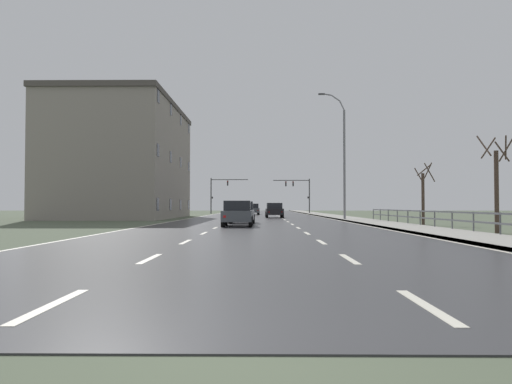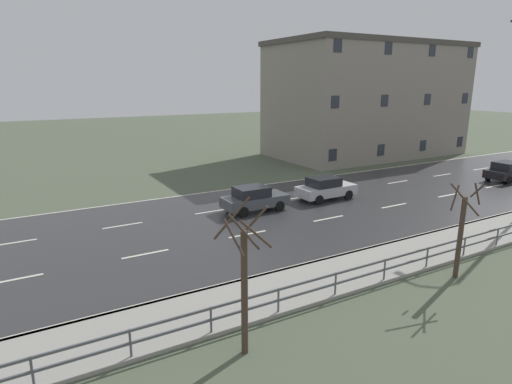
{
  "view_description": "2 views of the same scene",
  "coord_description": "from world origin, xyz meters",
  "px_view_note": "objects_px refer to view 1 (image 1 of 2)",
  "views": [
    {
      "loc": [
        0.29,
        -4.17,
        1.26
      ],
      "look_at": [
        -0.33,
        48.29,
        2.74
      ],
      "focal_mm": 34.66,
      "sensor_mm": 36.0,
      "label": 1
    },
    {
      "loc": [
        20.89,
        13.6,
        7.78
      ],
      "look_at": [
        0.0,
        25.43,
        1.56
      ],
      "focal_mm": 29.82,
      "sensor_mm": 36.0,
      "label": 2
    }
  ],
  "objects_px": {
    "street_lamp_midground": "(343,157)",
    "car_distant": "(274,210)",
    "car_mid_centre": "(238,213)",
    "car_near_left": "(242,212)",
    "traffic_signal_right": "(300,189)",
    "traffic_signal_left": "(219,190)",
    "car_near_right": "(252,209)",
    "brick_building": "(124,161)"
  },
  "relations": [
    {
      "from": "street_lamp_midground",
      "to": "car_distant",
      "type": "xyz_separation_m",
      "value": [
        -5.86,
        8.49,
        -4.74
      ]
    },
    {
      "from": "car_mid_centre",
      "to": "car_near_left",
      "type": "bearing_deg",
      "value": 89.3
    },
    {
      "from": "traffic_signal_right",
      "to": "traffic_signal_left",
      "type": "relative_size",
      "value": 0.97
    },
    {
      "from": "car_near_right",
      "to": "brick_building",
      "type": "xyz_separation_m",
      "value": [
        -13.19,
        -17.92,
        5.14
      ]
    },
    {
      "from": "traffic_signal_right",
      "to": "car_mid_centre",
      "type": "bearing_deg",
      "value": -98.79
    },
    {
      "from": "traffic_signal_right",
      "to": "traffic_signal_left",
      "type": "xyz_separation_m",
      "value": [
        -13.06,
        0.39,
        -0.05
      ]
    },
    {
      "from": "car_near_right",
      "to": "brick_building",
      "type": "distance_m",
      "value": 22.84
    },
    {
      "from": "car_near_left",
      "to": "brick_building",
      "type": "bearing_deg",
      "value": 129.18
    },
    {
      "from": "traffic_signal_left",
      "to": "car_near_right",
      "type": "distance_m",
      "value": 11.89
    },
    {
      "from": "car_mid_centre",
      "to": "traffic_signal_left",
      "type": "bearing_deg",
      "value": 96.11
    },
    {
      "from": "car_distant",
      "to": "car_near_right",
      "type": "bearing_deg",
      "value": 97.37
    },
    {
      "from": "street_lamp_midground",
      "to": "car_mid_centre",
      "type": "distance_m",
      "value": 16.7
    },
    {
      "from": "traffic_signal_right",
      "to": "car_mid_centre",
      "type": "xyz_separation_m",
      "value": [
        -7.55,
        -48.83,
        -3.12
      ]
    },
    {
      "from": "car_mid_centre",
      "to": "brick_building",
      "type": "relative_size",
      "value": 0.2
    },
    {
      "from": "street_lamp_midground",
      "to": "car_near_right",
      "type": "xyz_separation_m",
      "value": [
        -8.49,
        25.75,
        -4.74
      ]
    },
    {
      "from": "street_lamp_midground",
      "to": "traffic_signal_right",
      "type": "relative_size",
      "value": 1.92
    },
    {
      "from": "car_distant",
      "to": "brick_building",
      "type": "relative_size",
      "value": 0.2
    },
    {
      "from": "street_lamp_midground",
      "to": "brick_building",
      "type": "bearing_deg",
      "value": 160.14
    },
    {
      "from": "traffic_signal_right",
      "to": "car_distant",
      "type": "bearing_deg",
      "value": -100.04
    },
    {
      "from": "street_lamp_midground",
      "to": "car_mid_centre",
      "type": "relative_size",
      "value": 2.75
    },
    {
      "from": "car_near_left",
      "to": "car_mid_centre",
      "type": "bearing_deg",
      "value": -90.91
    },
    {
      "from": "street_lamp_midground",
      "to": "brick_building",
      "type": "distance_m",
      "value": 23.06
    },
    {
      "from": "traffic_signal_right",
      "to": "brick_building",
      "type": "relative_size",
      "value": 0.28
    },
    {
      "from": "street_lamp_midground",
      "to": "car_distant",
      "type": "distance_m",
      "value": 11.35
    },
    {
      "from": "car_distant",
      "to": "car_mid_centre",
      "type": "bearing_deg",
      "value": -98.56
    },
    {
      "from": "street_lamp_midground",
      "to": "car_distant",
      "type": "relative_size",
      "value": 2.73
    },
    {
      "from": "street_lamp_midground",
      "to": "car_mid_centre",
      "type": "bearing_deg",
      "value": -122.7
    },
    {
      "from": "traffic_signal_right",
      "to": "car_mid_centre",
      "type": "distance_m",
      "value": 49.5
    },
    {
      "from": "brick_building",
      "to": "car_near_left",
      "type": "bearing_deg",
      "value": -50.34
    },
    {
      "from": "traffic_signal_left",
      "to": "car_distant",
      "type": "bearing_deg",
      "value": -73.05
    },
    {
      "from": "car_near_left",
      "to": "traffic_signal_right",
      "type": "bearing_deg",
      "value": 79.68
    },
    {
      "from": "traffic_signal_left",
      "to": "car_near_left",
      "type": "relative_size",
      "value": 1.47
    },
    {
      "from": "car_near_right",
      "to": "car_near_left",
      "type": "distance_m",
      "value": 33.69
    },
    {
      "from": "street_lamp_midground",
      "to": "car_mid_centre",
      "type": "height_order",
      "value": "street_lamp_midground"
    },
    {
      "from": "car_near_right",
      "to": "car_distant",
      "type": "height_order",
      "value": "same"
    },
    {
      "from": "brick_building",
      "to": "car_near_right",
      "type": "bearing_deg",
      "value": 53.64
    },
    {
      "from": "car_distant",
      "to": "brick_building",
      "type": "bearing_deg",
      "value": -178.91
    },
    {
      "from": "car_near_right",
      "to": "car_distant",
      "type": "xyz_separation_m",
      "value": [
        2.63,
        -17.26,
        0.0
      ]
    },
    {
      "from": "traffic_signal_left",
      "to": "car_mid_centre",
      "type": "bearing_deg",
      "value": -83.61
    },
    {
      "from": "brick_building",
      "to": "traffic_signal_right",
      "type": "bearing_deg",
      "value": 53.21
    },
    {
      "from": "traffic_signal_right",
      "to": "car_near_left",
      "type": "distance_m",
      "value": 44.04
    },
    {
      "from": "car_near_left",
      "to": "car_mid_centre",
      "type": "relative_size",
      "value": 1.0
    }
  ]
}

